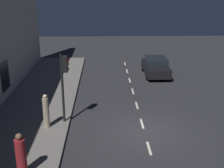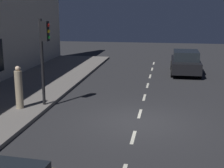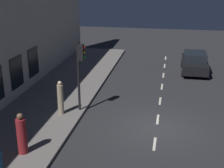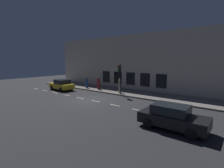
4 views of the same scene
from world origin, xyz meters
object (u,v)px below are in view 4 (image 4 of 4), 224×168
pedestrian_0 (120,86)px  pedestrian_2 (99,84)px  traffic_light (120,73)px  parked_car_0 (172,117)px  parked_car_1 (62,85)px  pedestrian_1 (87,83)px

pedestrian_0 → pedestrian_2: 4.08m
traffic_light → pedestrian_2: 5.23m
parked_car_0 → pedestrian_2: 15.64m
traffic_light → parked_car_1: bearing=104.0°
traffic_light → pedestrian_0: (0.94, 0.69, -1.78)m
pedestrian_0 → parked_car_0: bearing=106.3°
traffic_light → parked_car_1: 9.53m
parked_car_0 → pedestrian_1: bearing=-114.8°
traffic_light → pedestrian_0: size_ratio=2.05×
pedestrian_0 → pedestrian_1: (-0.01, 6.40, -0.06)m
parked_car_1 → parked_car_0: bearing=-99.7°
traffic_light → pedestrian_2: traffic_light is taller
parked_car_1 → pedestrian_1: size_ratio=2.43×
parked_car_0 → pedestrian_1: 17.61m
pedestrian_0 → pedestrian_2: size_ratio=1.02×
traffic_light → parked_car_0: (-6.44, -8.90, -2.00)m
traffic_light → parked_car_1: traffic_light is taller
traffic_light → pedestrian_0: traffic_light is taller
parked_car_0 → parked_car_1: same height
traffic_light → pedestrian_1: 7.39m
parked_car_1 → pedestrian_2: (3.44, -4.28, 0.18)m
pedestrian_0 → pedestrian_1: pedestrian_0 is taller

